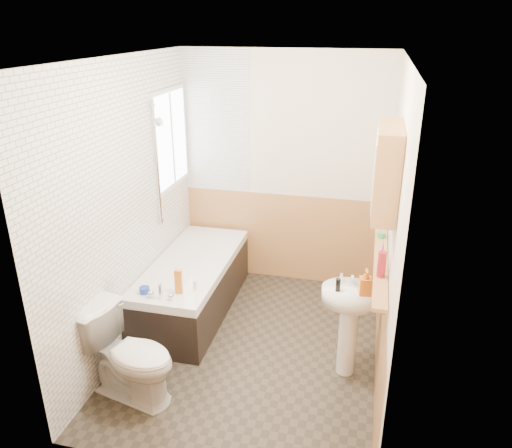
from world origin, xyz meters
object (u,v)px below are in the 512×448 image
object	(u,v)px
toilet	(130,356)
sink	(349,313)
pine_shelf	(381,258)
bathtub	(193,284)
medicine_cabinet	(387,170)

from	to	relation	value
toilet	sink	distance (m)	1.75
sink	pine_shelf	world-z (taller)	pine_shelf
bathtub	medicine_cabinet	bearing A→B (deg)	-22.55
sink	medicine_cabinet	bearing A→B (deg)	-42.25
toilet	pine_shelf	distance (m)	2.07
bathtub	sink	bearing A→B (deg)	-21.41
sink	pine_shelf	bearing A→B (deg)	16.71
bathtub	pine_shelf	xyz separation A→B (m)	(1.77, -0.51, 0.75)
pine_shelf	sink	bearing A→B (deg)	-153.10
pine_shelf	medicine_cabinet	distance (m)	0.80
toilet	pine_shelf	world-z (taller)	pine_shelf
bathtub	toilet	bearing A→B (deg)	-91.33
toilet	sink	xyz separation A→B (m)	(1.60, 0.68, 0.20)
toilet	medicine_cabinet	size ratio (longest dim) A/B	1.12
toilet	pine_shelf	bearing A→B (deg)	-53.08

